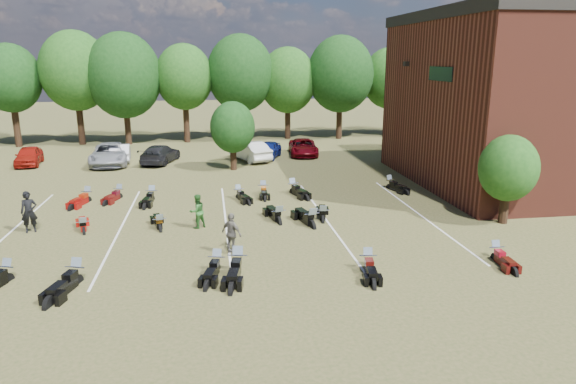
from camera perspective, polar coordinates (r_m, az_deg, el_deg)
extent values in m
plane|color=brown|center=(22.91, 0.90, -5.44)|extent=(160.00, 160.00, 0.00)
imported|color=maroon|center=(43.56, -26.85, 3.60)|extent=(2.20, 4.31, 1.40)
imported|color=silver|center=(42.49, -18.13, 4.19)|extent=(1.92, 4.28, 1.37)
imported|color=gray|center=(41.38, -19.17, 4.01)|extent=(3.03, 5.93, 1.60)
imported|color=black|center=(40.93, -14.03, 4.13)|extent=(3.16, 5.16, 1.40)
imported|color=#0B1652|center=(41.65, -2.21, 4.69)|extent=(2.85, 4.23, 1.34)
imported|color=silver|center=(40.71, -4.25, 4.57)|extent=(3.27, 4.90, 1.53)
imported|color=#57040C|center=(42.91, 1.71, 4.99)|extent=(2.64, 4.98, 1.33)
imported|color=#36363B|center=(44.53, 14.84, 4.88)|extent=(2.03, 4.73, 1.36)
imported|color=black|center=(26.59, -26.83, -1.99)|extent=(0.82, 0.66, 1.95)
imported|color=#296224|center=(24.75, -10.05, -2.12)|extent=(1.01, 0.94, 1.65)
imported|color=#5B574E|center=(21.30, -6.27, -4.61)|extent=(1.02, 1.03, 1.75)
cube|color=black|center=(35.65, 13.00, 13.70)|extent=(0.30, 0.40, 0.30)
cube|color=black|center=(31.10, 16.58, 12.47)|extent=(0.06, 3.00, 0.80)
cylinder|color=black|center=(53.46, -27.82, 6.73)|extent=(0.58, 0.58, 4.08)
ellipsoid|color=#1E4C19|center=(53.16, -28.38, 11.30)|extent=(6.00, 6.00, 6.90)
cylinder|color=black|center=(52.04, -22.58, 7.12)|extent=(0.58, 0.58, 4.08)
ellipsoid|color=#1E4C19|center=(51.74, -23.06, 11.83)|extent=(6.00, 6.00, 6.90)
cylinder|color=black|center=(51.08, -17.10, 7.47)|extent=(0.57, 0.58, 4.08)
ellipsoid|color=#1E4C19|center=(50.77, -17.47, 12.28)|extent=(6.00, 6.00, 6.90)
cylinder|color=black|center=(50.60, -11.44, 7.76)|extent=(0.57, 0.58, 4.08)
ellipsoid|color=#1E4C19|center=(50.29, -11.70, 12.62)|extent=(6.00, 6.00, 6.90)
cylinder|color=black|center=(50.61, -5.73, 7.98)|extent=(0.58, 0.58, 4.08)
ellipsoid|color=#1E4C19|center=(50.30, -5.86, 12.84)|extent=(6.00, 6.00, 6.90)
cylinder|color=black|center=(51.11, -0.07, 8.12)|extent=(0.57, 0.58, 4.08)
ellipsoid|color=#1E4C19|center=(50.80, -0.07, 12.93)|extent=(6.00, 6.00, 6.90)
cylinder|color=black|center=(52.09, 5.43, 8.18)|extent=(0.57, 0.58, 4.08)
ellipsoid|color=#1E4C19|center=(51.79, 5.55, 12.90)|extent=(6.00, 6.00, 6.90)
cylinder|color=black|center=(53.52, 10.69, 8.16)|extent=(0.57, 0.58, 4.08)
ellipsoid|color=#1E4C19|center=(53.23, 10.91, 12.76)|extent=(6.00, 6.00, 6.90)
cylinder|color=black|center=(55.37, 15.63, 8.09)|extent=(0.58, 0.58, 4.08)
ellipsoid|color=#1E4C19|center=(55.08, 15.94, 12.52)|extent=(6.00, 6.00, 6.90)
cylinder|color=black|center=(57.59, 20.22, 7.97)|extent=(0.58, 0.58, 4.08)
ellipsoid|color=#1E4C19|center=(57.31, 20.60, 12.22)|extent=(6.00, 6.00, 6.90)
cylinder|color=black|center=(27.23, 22.89, -1.46)|extent=(0.24, 0.24, 1.71)
sphere|color=#1E4C19|center=(26.80, 23.29, 2.46)|extent=(2.80, 2.80, 2.80)
cylinder|color=black|center=(37.39, -6.09, 3.91)|extent=(0.24, 0.24, 1.90)
sphere|color=#1E4C19|center=(37.05, -6.18, 7.18)|extent=(3.20, 3.20, 3.20)
cube|color=silver|center=(27.14, -28.57, -4.04)|extent=(0.10, 14.00, 0.01)
cube|color=silver|center=(25.83, -18.09, -3.82)|extent=(0.10, 14.00, 0.01)
cube|color=silver|center=(25.46, -6.91, -3.44)|extent=(0.10, 14.00, 0.01)
cube|color=silver|center=(26.06, 4.15, -2.94)|extent=(0.10, 14.00, 0.01)
cube|color=silver|center=(27.57, 14.35, -2.39)|extent=(0.10, 14.00, 0.01)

